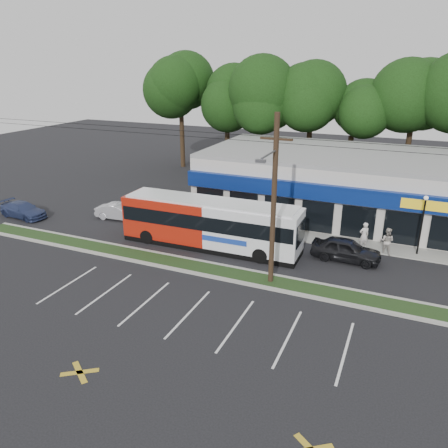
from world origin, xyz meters
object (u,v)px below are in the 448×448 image
car_silver (119,212)px  pedestrian_a (364,236)px  utility_pole (271,196)px  pedestrian_b (387,241)px  car_dark (346,250)px  car_blue (23,210)px  metrobus (210,222)px  lamp_post (423,218)px

car_silver → pedestrian_a: 19.64m
utility_pole → pedestrian_b: size_ratio=26.19×
utility_pole → car_dark: size_ratio=11.07×
utility_pole → pedestrian_a: (4.62, 7.57, -4.43)m
utility_pole → car_blue: size_ratio=11.19×
metrobus → pedestrian_b: metrobus is taller
metrobus → car_blue: (-17.31, -0.63, -1.19)m
car_dark → pedestrian_b: size_ratio=2.37×
car_silver → pedestrian_b: size_ratio=2.11×
utility_pole → lamp_post: utility_pole is taller
pedestrian_b → car_blue: bearing=20.1°
car_silver → pedestrian_a: pedestrian_a is taller
utility_pole → metrobus: size_ratio=3.86×
lamp_post → pedestrian_a: bearing=-175.2°
metrobus → car_dark: bearing=8.3°
car_silver → car_blue: bearing=105.3°
metrobus → pedestrian_b: (11.61, 3.66, -0.88)m
metrobus → car_blue: 17.36m
utility_pole → car_silver: bearing=158.8°
utility_pole → metrobus: 7.43m
car_blue → pedestrian_b: size_ratio=2.34×
car_dark → car_silver: size_ratio=1.12×
pedestrian_a → car_dark: bearing=35.2°
car_dark → car_silver: 18.73m
pedestrian_a → pedestrian_b: pedestrian_a is taller
car_dark → car_blue: size_ratio=1.01×
metrobus → car_silver: 9.81m
car_dark → lamp_post: bearing=-56.0°
metrobus → car_silver: metrobus is taller
metrobus → car_silver: size_ratio=3.22×
lamp_post → pedestrian_a: 3.94m
car_dark → metrobus: bearing=100.8°
utility_pole → car_blue: (-22.75, 2.95, -4.77)m
pedestrian_b → lamp_post: bearing=-150.6°
metrobus → car_silver: (-9.49, 2.21, -1.18)m
lamp_post → pedestrian_b: 2.71m
lamp_post → utility_pole: bearing=-136.1°
car_blue → pedestrian_a: bearing=-74.8°
lamp_post → car_silver: lamp_post is taller
lamp_post → pedestrian_b: size_ratio=2.23×
utility_pole → pedestrian_a: bearing=58.6°
utility_pole → pedestrian_a: 9.92m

